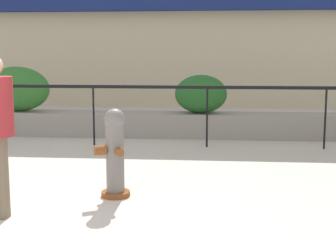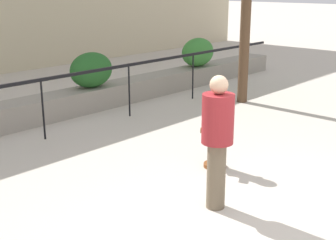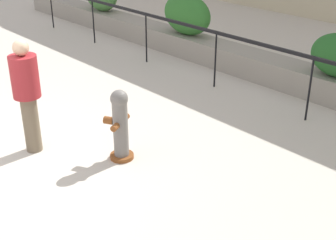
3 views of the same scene
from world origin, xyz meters
The scene contains 5 objects.
planter_wall_low centered at (0.00, 6.00, 0.25)m, with size 18.00×0.70×0.50m, color gray.
fence_railing_segment centered at (0.00, 4.90, 1.02)m, with size 15.00×0.05×1.15m.
hedge_bush_1 centered at (-1.94, 6.00, 0.98)m, with size 1.43×0.63×0.96m, color #2D6B28.
hedge_bush_2 centered at (2.01, 6.00, 0.90)m, with size 1.08×0.70×0.80m, color #235B23.
fire_hydrant centered at (1.03, 1.75, 0.55)m, with size 0.49×0.48×1.08m.
Camera 1 is at (2.15, -3.72, 1.73)m, focal length 50.00 mm.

